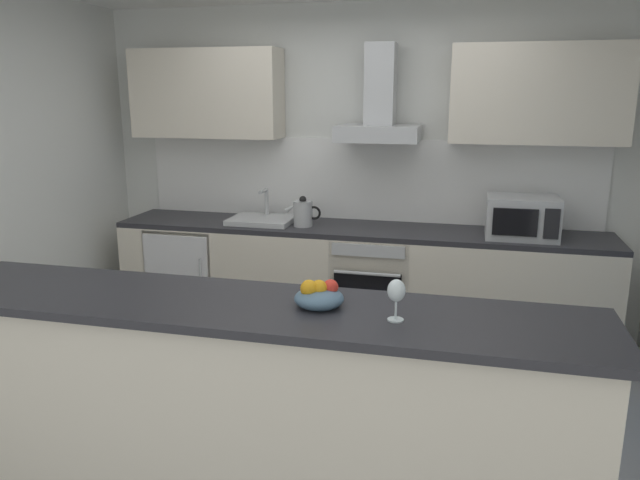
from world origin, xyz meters
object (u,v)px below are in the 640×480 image
at_px(range_hood, 379,111).
at_px(refrigerator, 192,274).
at_px(oven, 373,283).
at_px(fruit_bowl, 319,296).
at_px(microwave, 522,217).
at_px(kettle, 303,213).
at_px(wine_glass, 396,292).
at_px(sink, 262,219).

bearing_deg(range_hood, refrigerator, -175.11).
height_order(oven, fruit_bowl, fruit_bowl).
bearing_deg(refrigerator, microwave, -0.55).
bearing_deg(refrigerator, kettle, -1.80).
height_order(microwave, range_hood, range_hood).
xyz_separation_m(refrigerator, fruit_bowl, (1.62, -2.05, 0.63)).
bearing_deg(fruit_bowl, refrigerator, 128.25).
xyz_separation_m(microwave, fruit_bowl, (-1.00, -2.03, 0.00)).
xyz_separation_m(oven, microwave, (1.07, -0.03, 0.59)).
xyz_separation_m(refrigerator, wine_glass, (1.97, -2.14, 0.71)).
bearing_deg(oven, kettle, -176.55).
distance_m(oven, wine_glass, 2.29).
bearing_deg(fruit_bowl, range_hood, 91.89).
relative_size(sink, fruit_bowl, 2.27).
xyz_separation_m(oven, wine_glass, (0.42, -2.15, 0.67)).
bearing_deg(wine_glass, microwave, 72.97).
height_order(refrigerator, fruit_bowl, fruit_bowl).
height_order(refrigerator, sink, sink).
bearing_deg(microwave, refrigerator, 179.45).
bearing_deg(fruit_bowl, sink, 115.53).
distance_m(sink, range_hood, 1.26).
bearing_deg(refrigerator, range_hood, 4.89).
relative_size(sink, range_hood, 0.69).
distance_m(wine_glass, fruit_bowl, 0.37).
height_order(range_hood, fruit_bowl, range_hood).
bearing_deg(oven, microwave, -1.49).
distance_m(oven, range_hood, 1.33).
bearing_deg(kettle, wine_glass, -65.10).
distance_m(microwave, fruit_bowl, 2.26).
relative_size(kettle, wine_glass, 1.62).
relative_size(microwave, fruit_bowl, 2.27).
xyz_separation_m(range_hood, fruit_bowl, (0.07, -2.18, -0.73)).
height_order(kettle, wine_glass, wine_glass).
relative_size(microwave, wine_glass, 2.81).
xyz_separation_m(sink, kettle, (0.36, -0.04, 0.08)).
relative_size(microwave, range_hood, 0.69).
relative_size(microwave, sink, 1.00).
bearing_deg(sink, fruit_bowl, -64.47).
bearing_deg(kettle, refrigerator, 178.20).
bearing_deg(oven, sink, 179.31).
distance_m(sink, kettle, 0.37).
height_order(kettle, range_hood, range_hood).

